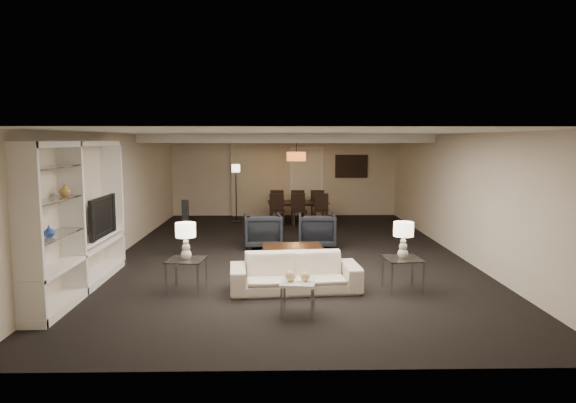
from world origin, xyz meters
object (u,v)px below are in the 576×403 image
at_px(chair_nm, 299,210).
at_px(chair_fr, 317,204).
at_px(table_lamp_right, 403,240).
at_px(marble_table, 298,298).
at_px(side_table_right, 402,274).
at_px(floor_speaker, 186,228).
at_px(chair_nr, 321,210).
at_px(side_table_left, 187,275).
at_px(armchair_right, 317,231).
at_px(chair_nl, 277,210).
at_px(chair_fl, 277,204).
at_px(chair_fm, 297,204).
at_px(vase_blue, 49,231).
at_px(table_lamp_left, 186,241).
at_px(floor_lamp, 236,193).
at_px(coffee_table, 292,256).
at_px(pendant_light, 296,156).
at_px(armchair_left, 263,231).
at_px(sofa, 295,272).
at_px(television, 96,217).
at_px(dining_table, 298,212).

xyz_separation_m(chair_nm, chair_fr, (0.60, 1.30, 0.00)).
bearing_deg(table_lamp_right, marble_table, -147.09).
bearing_deg(side_table_right, floor_speaker, 146.27).
height_order(chair_nr, chair_fr, same).
bearing_deg(chair_nr, side_table_left, -105.82).
bearing_deg(armchair_right, chair_nl, -69.75).
bearing_deg(side_table_left, table_lamp_right, 0.00).
bearing_deg(marble_table, chair_fl, 91.88).
relative_size(chair_nr, chair_fm, 1.00).
bearing_deg(chair_fl, chair_nm, 116.99).
xyz_separation_m(vase_blue, chair_fm, (3.69, 8.34, -0.69)).
xyz_separation_m(armchair_right, chair_fl, (-0.88, 4.07, 0.07)).
bearing_deg(table_lamp_left, chair_nm, 71.57).
bearing_deg(floor_lamp, floor_speaker, -99.23).
bearing_deg(table_lamp_left, coffee_table, 43.26).
bearing_deg(floor_lamp, chair_nl, -34.30).
distance_m(pendant_light, chair_nr, 1.62).
xyz_separation_m(coffee_table, armchair_right, (0.60, 1.70, 0.18)).
height_order(armchair_left, vase_blue, vase_blue).
height_order(armchair_right, table_lamp_right, table_lamp_right).
xyz_separation_m(marble_table, chair_nr, (0.92, 7.17, 0.22)).
distance_m(side_table_left, chair_fr, 7.82).
bearing_deg(sofa, chair_fm, 82.65).
xyz_separation_m(sofa, chair_nl, (-0.28, 6.07, 0.15)).
height_order(sofa, armchair_right, armchair_right).
relative_size(chair_fm, floor_lamp, 0.54).
relative_size(sofa, vase_blue, 12.53).
relative_size(coffee_table, side_table_left, 2.00).
xyz_separation_m(pendant_light, television, (-3.58, -5.45, -0.83)).
relative_size(armchair_left, chair_nr, 0.92).
distance_m(side_table_right, chair_nr, 6.12).
bearing_deg(chair_nr, armchair_right, -89.08).
xyz_separation_m(pendant_light, coffee_table, (-0.25, -4.58, -1.72)).
bearing_deg(chair_fl, side_table_right, 107.25).
distance_m(sofa, armchair_right, 3.36).
height_order(dining_table, chair_nm, chair_nm).
bearing_deg(table_lamp_left, chair_nl, 76.81).
relative_size(television, chair_fm, 1.31).
height_order(table_lamp_right, floor_speaker, floor_speaker).
bearing_deg(sofa, side_table_left, 175.15).
relative_size(floor_speaker, floor_lamp, 0.69).
distance_m(pendant_light, chair_fr, 2.01).
xyz_separation_m(armchair_right, marble_table, (-0.60, -4.40, -0.14)).
relative_size(pendant_light, chair_nm, 0.58).
distance_m(side_table_right, table_lamp_right, 0.55).
relative_size(coffee_table, chair_nm, 1.24).
xyz_separation_m(table_lamp_right, chair_nr, (-0.78, 6.07, -0.36)).
xyz_separation_m(armchair_right, side_table_right, (1.10, -3.30, -0.12)).
xyz_separation_m(floor_speaker, floor_lamp, (0.70, 4.30, 0.26)).
distance_m(side_table_left, television, 1.97).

